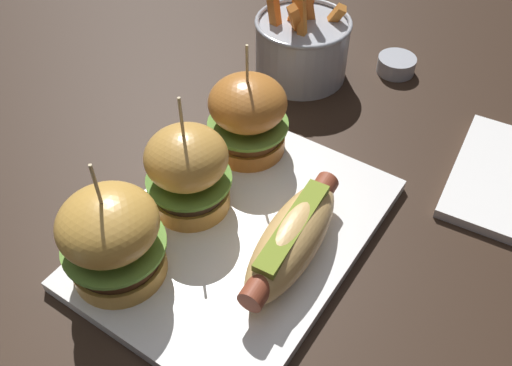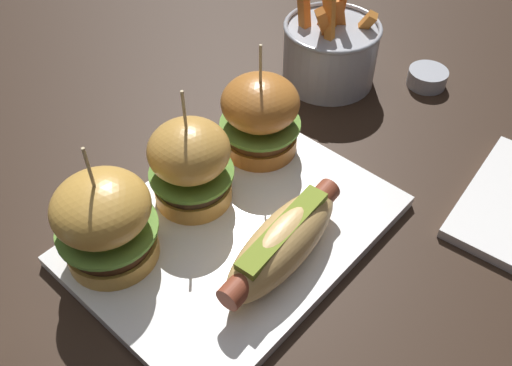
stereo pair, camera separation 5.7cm
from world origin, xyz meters
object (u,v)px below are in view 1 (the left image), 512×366
(slider_center, at_px, (190,169))
(sauce_ramekin, at_px, (396,64))
(platter_main, at_px, (239,232))
(slider_right, at_px, (248,116))
(hot_dog, at_px, (293,237))
(slider_left, at_px, (112,238))
(fries_bucket, at_px, (302,47))

(slider_center, relative_size, sauce_ramekin, 2.64)
(platter_main, xyz_separation_m, slider_right, (0.11, 0.06, 0.06))
(sauce_ramekin, bearing_deg, slider_center, 168.45)
(hot_dog, height_order, slider_left, slider_left)
(hot_dog, relative_size, slider_right, 1.22)
(slider_center, distance_m, fries_bucket, 0.29)
(slider_center, xyz_separation_m, slider_right, (0.11, -0.00, -0.00))
(platter_main, height_order, slider_right, slider_right)
(slider_right, distance_m, fries_bucket, 0.19)
(hot_dog, distance_m, slider_left, 0.17)
(slider_left, bearing_deg, slider_right, -0.85)
(slider_center, bearing_deg, hot_dog, -91.06)
(slider_left, bearing_deg, hot_dog, -49.98)
(hot_dog, bearing_deg, sauce_ramekin, 7.67)
(fries_bucket, bearing_deg, slider_center, -173.05)
(slider_right, bearing_deg, platter_main, -150.20)
(sauce_ramekin, bearing_deg, slider_left, 170.71)
(slider_center, relative_size, fries_bucket, 1.01)
(platter_main, xyz_separation_m, sauce_ramekin, (0.38, -0.01, 0.01))
(slider_left, bearing_deg, platter_main, -31.39)
(fries_bucket, bearing_deg, hot_dog, -151.00)
(hot_dog, height_order, fries_bucket, fries_bucket)
(hot_dog, relative_size, slider_center, 1.21)
(hot_dog, relative_size, fries_bucket, 1.22)
(platter_main, distance_m, sauce_ramekin, 0.38)
(platter_main, relative_size, slider_left, 2.27)
(slider_right, relative_size, fries_bucket, 1.00)
(slider_right, height_order, fries_bucket, slider_right)
(slider_left, relative_size, slider_center, 1.00)
(hot_dog, distance_m, fries_bucket, 0.34)
(slider_right, distance_m, sauce_ramekin, 0.28)
(slider_left, xyz_separation_m, slider_right, (0.22, -0.00, -0.00))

